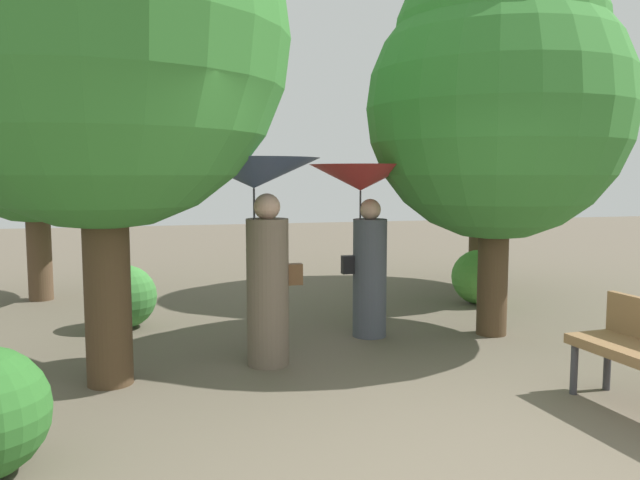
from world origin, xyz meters
The scene contains 8 objects.
person_left centered at (-0.72, 2.72, 1.44)m, with size 1.23×1.23×1.96m.
person_right centered at (0.57, 3.49, 1.40)m, with size 1.13×1.13×1.92m.
tree_near_left centered at (-2.07, 2.51, 3.17)m, with size 3.17×3.17×4.97m.
tree_near_right centered at (2.01, 3.20, 2.74)m, with size 2.88×2.88×4.35m.
tree_mid_left centered at (-3.28, 6.66, 2.74)m, with size 2.81×2.81×4.32m.
tree_mid_right centered at (3.38, 5.92, 3.23)m, with size 3.55×3.55×5.18m.
bush_path_left centered at (-2.03, 4.59, 0.37)m, with size 0.75×0.75×0.75m, color #428C3D.
bush_behind_bench centered at (2.72, 4.78, 0.38)m, with size 0.76×0.76×0.76m, color #4C9338.
Camera 1 is at (-1.67, -3.11, 1.81)m, focal length 35.47 mm.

